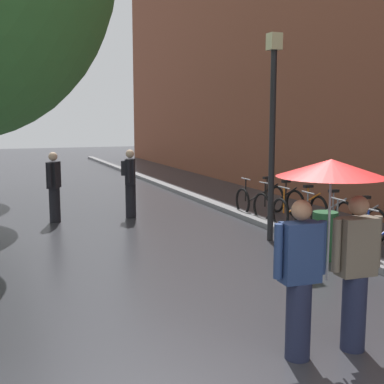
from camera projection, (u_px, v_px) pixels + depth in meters
name	position (u px, v px, depth m)	size (l,w,h in m)	color
kerb_strip	(207.00, 202.00, 14.98)	(0.30, 36.00, 0.12)	slate
parked_bicycle_1	(355.00, 226.00, 10.11)	(1.10, 0.73, 0.96)	black
parked_bicycle_2	(325.00, 217.00, 10.99)	(1.11, 0.74, 0.96)	black
parked_bicycle_3	(300.00, 211.00, 11.75)	(1.09, 0.71, 0.96)	black
parked_bicycle_4	(279.00, 204.00, 12.62)	(1.16, 0.82, 0.96)	black
parked_bicycle_5	(260.00, 199.00, 13.39)	(1.09, 0.72, 0.96)	black
couple_under_umbrella	(330.00, 226.00, 5.28)	(1.26, 1.11, 2.07)	#1E233D
street_lamp_post	(273.00, 121.00, 10.17)	(0.24, 0.24, 4.10)	black
litter_bin	(325.00, 236.00, 9.06)	(0.44, 0.44, 0.85)	#1E4C28
pedestrian_walking_midground	(130.00, 182.00, 12.78)	(0.42, 0.56, 1.70)	black
pedestrian_walking_far	(54.00, 187.00, 12.21)	(0.38, 0.54, 1.68)	black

